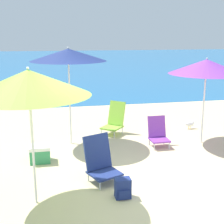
# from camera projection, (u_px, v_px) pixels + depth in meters

# --- Properties ---
(ground_plane) EXTENTS (60.00, 60.00, 0.00)m
(ground_plane) POSITION_uv_depth(u_px,v_px,m) (123.00, 187.00, 5.38)
(ground_plane) COLOR beige
(sea_water) EXTENTS (60.00, 40.00, 0.01)m
(sea_water) POSITION_uv_depth(u_px,v_px,m) (60.00, 61.00, 30.39)
(sea_water) COLOR #23669E
(sea_water) RESTS_ON ground
(beach_umbrella_navy) EXTENTS (1.74, 1.74, 2.29)m
(beach_umbrella_navy) POSITION_uv_depth(u_px,v_px,m) (68.00, 55.00, 7.03)
(beach_umbrella_navy) COLOR white
(beach_umbrella_navy) RESTS_ON ground
(beach_umbrella_purple) EXTENTS (1.74, 1.74, 2.05)m
(beach_umbrella_purple) POSITION_uv_depth(u_px,v_px,m) (206.00, 67.00, 7.16)
(beach_umbrella_purple) COLOR white
(beach_umbrella_purple) RESTS_ON ground
(beach_umbrella_lime) EXTENTS (1.79, 1.79, 2.12)m
(beach_umbrella_lime) POSITION_uv_depth(u_px,v_px,m) (29.00, 83.00, 4.42)
(beach_umbrella_lime) COLOR white
(beach_umbrella_lime) RESTS_ON ground
(beach_chair_navy) EXTENTS (0.68, 0.71, 0.82)m
(beach_chair_navy) POSITION_uv_depth(u_px,v_px,m) (100.00, 161.00, 5.56)
(beach_chair_navy) COLOR silver
(beach_chair_navy) RESTS_ON ground
(beach_chair_lime) EXTENTS (0.73, 0.74, 0.84)m
(beach_chair_lime) POSITION_uv_depth(u_px,v_px,m) (114.00, 120.00, 8.21)
(beach_chair_lime) COLOR silver
(beach_chair_lime) RESTS_ON ground
(beach_chair_purple) EXTENTS (0.43, 0.49, 0.69)m
(beach_chair_purple) POSITION_uv_depth(u_px,v_px,m) (158.00, 133.00, 7.30)
(beach_chair_purple) COLOR silver
(beach_chair_purple) RESTS_ON ground
(backpack_navy) EXTENTS (0.25, 0.20, 0.33)m
(backpack_navy) POSITION_uv_depth(u_px,v_px,m) (123.00, 188.00, 4.99)
(backpack_navy) COLOR navy
(backpack_navy) RESTS_ON ground
(cooler_box) EXTENTS (0.42, 0.36, 0.35)m
(cooler_box) POSITION_uv_depth(u_px,v_px,m) (40.00, 154.00, 6.40)
(cooler_box) COLOR #338C59
(cooler_box) RESTS_ON ground
(seagull) EXTENTS (0.27, 0.11, 0.23)m
(seagull) POSITION_uv_depth(u_px,v_px,m) (190.00, 124.00, 8.67)
(seagull) COLOR gold
(seagull) RESTS_ON ground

